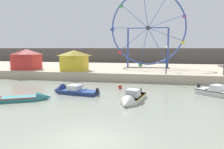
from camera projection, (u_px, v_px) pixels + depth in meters
The scene contains 12 objects.
ground_plane at pixel (89, 140), 10.54m from camera, with size 240.00×240.00×0.00m, color gray.
quay_promenade at pixel (139, 71), 37.43m from camera, with size 110.00×19.81×1.14m, color #B7A88E.
distant_town_skyline at pixel (146, 56), 59.33m from camera, with size 140.00×3.00×4.40m, color #564C47.
motorboat_white_red_stripe at pixel (132, 99), 17.76m from camera, with size 2.02×4.69×1.43m.
motorboat_teal_painted at pixel (22, 99), 18.31m from camera, with size 5.68×3.80×1.10m.
motorboat_navy_blue at pixel (70, 91), 21.42m from camera, with size 5.06×2.23×1.43m.
motorboat_pale_grey at pixel (220, 93), 20.10m from camera, with size 3.72×3.57×1.51m.
ferris_wheel_blue_frame at pixel (148, 29), 35.80m from camera, with size 12.43×1.20×12.75m.
carnival_booth_yellow_awning at pixel (74, 60), 31.83m from camera, with size 4.17×3.32×2.99m.
carnival_booth_red_striped at pixel (27, 59), 33.68m from camera, with size 4.17×3.67×3.14m.
promenade_lamp_far at pixel (166, 56), 27.18m from camera, with size 0.32×0.32×3.57m.
mooring_buoy_orange at pixel (120, 87), 23.78m from camera, with size 0.44×0.44×0.44m, color red.
Camera 1 is at (3.19, -9.61, 4.46)m, focal length 34.74 mm.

